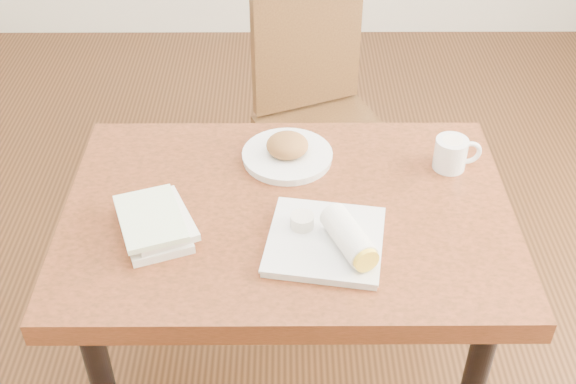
{
  "coord_description": "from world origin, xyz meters",
  "views": [
    {
      "loc": [
        -0.01,
        -1.38,
        1.9
      ],
      "look_at": [
        0.0,
        0.0,
        0.8
      ],
      "focal_mm": 45.0,
      "sensor_mm": 36.0,
      "label": 1
    }
  ],
  "objects_px": {
    "coffee_mug": "(452,153)",
    "book_stack": "(155,223)",
    "table": "(288,235)",
    "chair_far": "(319,107)",
    "plate_scone": "(287,152)",
    "plate_burrito": "(332,239)"
  },
  "relations": [
    {
      "from": "coffee_mug",
      "to": "plate_burrito",
      "type": "bearing_deg",
      "value": -136.53
    },
    {
      "from": "chair_far",
      "to": "plate_scone",
      "type": "bearing_deg",
      "value": -100.77
    },
    {
      "from": "table",
      "to": "chair_far",
      "type": "height_order",
      "value": "chair_far"
    },
    {
      "from": "table",
      "to": "book_stack",
      "type": "xyz_separation_m",
      "value": [
        -0.32,
        -0.09,
        0.12
      ]
    },
    {
      "from": "chair_far",
      "to": "book_stack",
      "type": "bearing_deg",
      "value": -115.83
    },
    {
      "from": "chair_far",
      "to": "book_stack",
      "type": "distance_m",
      "value": 1.01
    },
    {
      "from": "table",
      "to": "book_stack",
      "type": "bearing_deg",
      "value": -164.41
    },
    {
      "from": "plate_burrito",
      "to": "chair_far",
      "type": "bearing_deg",
      "value": 89.38
    },
    {
      "from": "coffee_mug",
      "to": "chair_far",
      "type": "bearing_deg",
      "value": 117.2
    },
    {
      "from": "coffee_mug",
      "to": "plate_scone",
      "type": "bearing_deg",
      "value": 175.24
    },
    {
      "from": "table",
      "to": "plate_burrito",
      "type": "bearing_deg",
      "value": -55.37
    },
    {
      "from": "table",
      "to": "plate_scone",
      "type": "distance_m",
      "value": 0.23
    },
    {
      "from": "chair_far",
      "to": "coffee_mug",
      "type": "relative_size",
      "value": 7.46
    },
    {
      "from": "table",
      "to": "book_stack",
      "type": "relative_size",
      "value": 4.37
    },
    {
      "from": "coffee_mug",
      "to": "book_stack",
      "type": "bearing_deg",
      "value": -161.11
    },
    {
      "from": "plate_scone",
      "to": "plate_burrito",
      "type": "height_order",
      "value": "plate_burrito"
    },
    {
      "from": "plate_scone",
      "to": "book_stack",
      "type": "xyz_separation_m",
      "value": [
        -0.31,
        -0.29,
        0.0
      ]
    },
    {
      "from": "coffee_mug",
      "to": "book_stack",
      "type": "distance_m",
      "value": 0.79
    },
    {
      "from": "plate_burrito",
      "to": "book_stack",
      "type": "xyz_separation_m",
      "value": [
        -0.42,
        0.06,
        0.0
      ]
    },
    {
      "from": "table",
      "to": "coffee_mug",
      "type": "bearing_deg",
      "value": 21.22
    },
    {
      "from": "plate_scone",
      "to": "coffee_mug",
      "type": "height_order",
      "value": "coffee_mug"
    },
    {
      "from": "book_stack",
      "to": "plate_scone",
      "type": "bearing_deg",
      "value": 42.89
    }
  ]
}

